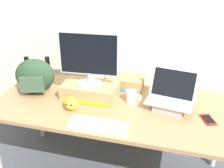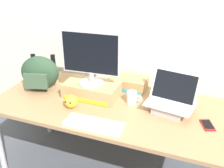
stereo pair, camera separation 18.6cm
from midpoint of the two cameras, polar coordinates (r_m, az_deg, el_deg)
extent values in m
cube|color=silver|center=(2.42, 1.04, 13.70)|extent=(7.00, 0.10, 2.60)
cube|color=#A87F56|center=(2.18, -2.46, -4.66)|extent=(1.87, 0.83, 0.03)
cylinder|color=#B2B2B7|center=(2.98, -16.56, -4.75)|extent=(0.05, 0.05, 0.69)
cylinder|color=#B2B2B7|center=(2.61, 19.20, -9.94)|extent=(0.05, 0.05, 0.69)
cube|color=tan|center=(2.26, -6.91, -1.42)|extent=(0.44, 0.25, 0.12)
cube|color=yellow|center=(2.18, -8.07, -3.80)|extent=(0.38, 0.00, 0.03)
cylinder|color=silver|center=(2.23, -7.00, 0.05)|extent=(0.20, 0.20, 0.01)
cylinder|color=silver|center=(2.21, -7.07, 1.21)|extent=(0.04, 0.04, 0.09)
cube|color=silver|center=(2.13, -7.37, 6.15)|extent=(0.47, 0.05, 0.34)
cube|color=black|center=(2.12, -7.46, 6.05)|extent=(0.44, 0.04, 0.32)
cube|color=#ADADB2|center=(2.13, 9.39, -4.38)|extent=(0.25, 0.23, 0.06)
cube|color=silver|center=(2.11, 9.46, -3.53)|extent=(0.38, 0.29, 0.01)
cube|color=#B7B7BC|center=(2.12, 9.60, -3.16)|extent=(0.32, 0.17, 0.00)
cube|color=silver|center=(2.12, 10.19, 0.00)|extent=(0.36, 0.15, 0.22)
cube|color=black|center=(2.11, 10.16, 0.00)|extent=(0.32, 0.13, 0.19)
cube|color=white|center=(1.92, -5.75, -8.54)|extent=(0.42, 0.16, 0.02)
cube|color=silver|center=(1.92, -5.77, -8.26)|extent=(0.39, 0.13, 0.00)
ellipsoid|color=#28422D|center=(2.42, -17.77, 1.65)|extent=(0.37, 0.28, 0.29)
cube|color=#38513D|center=(2.33, -18.43, -0.18)|extent=(0.20, 0.08, 0.13)
cube|color=black|center=(2.54, -19.06, 2.98)|extent=(0.04, 0.03, 0.22)
cube|color=black|center=(2.49, -15.16, 3.06)|extent=(0.04, 0.03, 0.22)
cylinder|color=silver|center=(2.17, 1.55, -2.70)|extent=(0.08, 0.08, 0.10)
torus|color=silver|center=(2.16, 2.92, -2.76)|extent=(0.06, 0.01, 0.06)
cube|color=red|center=(2.07, 16.80, -7.13)|extent=(0.12, 0.15, 0.01)
cube|color=black|center=(2.06, 16.82, -7.00)|extent=(0.10, 0.12, 0.00)
sphere|color=gold|center=(2.12, -10.94, -4.00)|extent=(0.11, 0.11, 0.11)
sphere|color=black|center=(2.08, -11.94, -4.21)|extent=(0.01, 0.01, 0.01)
sphere|color=black|center=(2.07, -11.03, -4.36)|extent=(0.01, 0.01, 0.01)
cube|color=#A88456|center=(2.41, 0.46, 0.33)|extent=(0.32, 0.18, 0.10)
cube|color=#2899BC|center=(2.34, -0.11, -1.34)|extent=(0.27, 0.00, 0.02)
camera|label=1|loc=(0.09, -92.56, -1.27)|focal=44.23mm
camera|label=2|loc=(0.09, 87.44, 1.27)|focal=44.23mm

